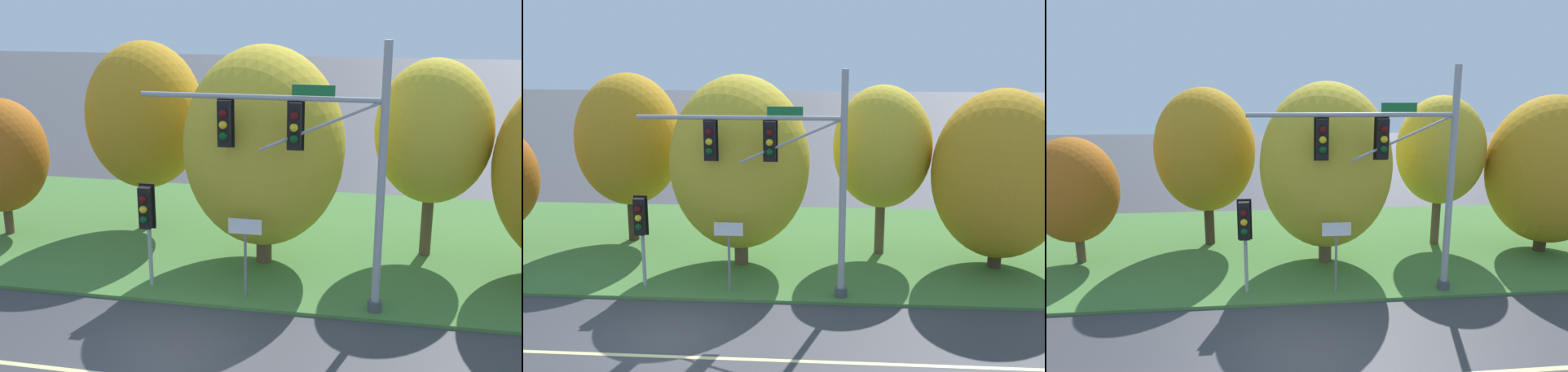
{
  "view_description": "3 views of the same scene",
  "coord_description": "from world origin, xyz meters",
  "views": [
    {
      "loc": [
        4.83,
        -13.48,
        8.42
      ],
      "look_at": [
        1.54,
        3.37,
        3.37
      ],
      "focal_mm": 45.0,
      "sensor_mm": 36.0,
      "label": 1
    },
    {
      "loc": [
        4.4,
        -16.82,
        8.43
      ],
      "look_at": [
        2.92,
        3.33,
        3.66
      ],
      "focal_mm": 45.0,
      "sensor_mm": 36.0,
      "label": 2
    },
    {
      "loc": [
        -0.98,
        -9.23,
        6.18
      ],
      "look_at": [
        0.21,
        3.3,
        3.65
      ],
      "focal_mm": 28.0,
      "sensor_mm": 36.0,
      "label": 3
    }
  ],
  "objects": [
    {
      "name": "ground_plane",
      "position": [
        0.0,
        0.0,
        0.0
      ],
      "size": [
        160.0,
        160.0,
        0.0
      ],
      "primitive_type": "plane",
      "color": "#3D3D42"
    },
    {
      "name": "traffic_signal_mast",
      "position": [
        3.05,
        3.0,
        4.45
      ],
      "size": [
        6.62,
        0.49,
        7.27
      ],
      "color": "#9EA0A5",
      "rests_on": "grass_verge"
    },
    {
      "name": "tree_tall_centre",
      "position": [
        6.3,
        7.44,
        4.25
      ],
      "size": [
        3.69,
        3.69,
        6.47
      ],
      "color": "brown",
      "rests_on": "grass_verge"
    },
    {
      "name": "tree_right_far",
      "position": [
        10.38,
        6.15,
        3.56
      ],
      "size": [
        4.83,
        4.83,
        6.48
      ],
      "color": "#423021",
      "rests_on": "grass_verge"
    },
    {
      "name": "tree_behind_signpost",
      "position": [
        -3.64,
        8.37,
        4.26
      ],
      "size": [
        4.21,
        4.21,
        6.81
      ],
      "color": "#423021",
      "rests_on": "grass_verge"
    },
    {
      "name": "tree_mid_verge",
      "position": [
        1.16,
        5.85,
        3.9
      ],
      "size": [
        4.98,
        4.98,
        6.93
      ],
      "color": "brown",
      "rests_on": "grass_verge"
    },
    {
      "name": "grass_verge",
      "position": [
        0.0,
        8.25,
        0.05
      ],
      "size": [
        48.0,
        11.5,
        0.1
      ],
      "primitive_type": "cube",
      "color": "#477A38",
      "rests_on": "ground"
    },
    {
      "name": "lane_stripe",
      "position": [
        0.0,
        -1.2,
        0.0
      ],
      "size": [
        36.0,
        0.16,
        0.01
      ],
      "primitive_type": "cube",
      "color": "beige",
      "rests_on": "ground"
    },
    {
      "name": "route_sign_post",
      "position": [
        1.14,
        3.13,
        1.73
      ],
      "size": [
        0.94,
        0.08,
        2.42
      ],
      "color": "slate",
      "rests_on": "grass_verge"
    },
    {
      "name": "pedestrian_signal_near_kerb",
      "position": [
        -1.78,
        3.26,
        2.39
      ],
      "size": [
        0.46,
        0.55,
        3.15
      ],
      "color": "#9EA0A5",
      "rests_on": "grass_verge"
    }
  ]
}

